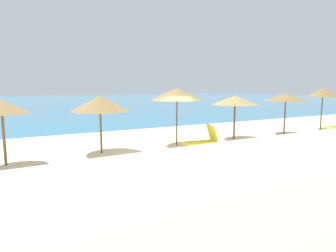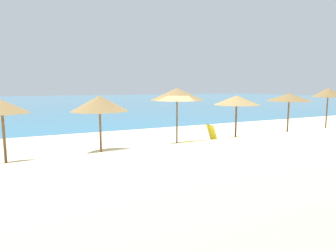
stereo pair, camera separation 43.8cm
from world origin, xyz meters
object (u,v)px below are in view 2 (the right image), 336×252
(beach_umbrella_3, at_px, (2,107))
(beach_umbrella_7, at_px, (289,97))
(beach_umbrella_5, at_px, (177,94))
(beach_umbrella_4, at_px, (100,103))
(lounge_chair_1, at_px, (203,140))
(beach_umbrella_6, at_px, (237,100))
(beach_umbrella_8, at_px, (328,93))

(beach_umbrella_3, height_order, beach_umbrella_7, beach_umbrella_7)
(beach_umbrella_5, bearing_deg, beach_umbrella_3, -178.21)
(beach_umbrella_4, xyz_separation_m, lounge_chair_1, (4.53, -1.33, -1.77))
(beach_umbrella_7, distance_m, lounge_chair_1, 7.12)
(beach_umbrella_3, relative_size, beach_umbrella_5, 0.86)
(beach_umbrella_6, height_order, beach_umbrella_7, beach_umbrella_7)
(beach_umbrella_4, height_order, beach_umbrella_5, beach_umbrella_5)
(beach_umbrella_3, relative_size, beach_umbrella_8, 0.87)
(beach_umbrella_3, bearing_deg, lounge_chair_1, -6.90)
(beach_umbrella_6, relative_size, beach_umbrella_8, 0.89)
(beach_umbrella_5, distance_m, beach_umbrella_7, 7.54)
(beach_umbrella_8, relative_size, lounge_chair_1, 1.64)
(beach_umbrella_7, height_order, beach_umbrella_8, beach_umbrella_8)
(beach_umbrella_3, bearing_deg, beach_umbrella_7, 0.05)
(beach_umbrella_6, bearing_deg, beach_umbrella_7, -2.88)
(beach_umbrella_3, bearing_deg, beach_umbrella_8, 0.66)
(beach_umbrella_3, relative_size, lounge_chair_1, 1.42)
(beach_umbrella_3, xyz_separation_m, lounge_chair_1, (8.24, -1.00, -1.76))
(beach_umbrella_6, xyz_separation_m, lounge_chair_1, (-2.96, -1.20, -1.75))
(beach_umbrella_7, relative_size, beach_umbrella_8, 0.93)
(beach_umbrella_8, bearing_deg, beach_umbrella_3, -179.34)
(beach_umbrella_8, xyz_separation_m, lounge_chair_1, (-10.67, -1.22, -2.09))
(beach_umbrella_4, xyz_separation_m, beach_umbrella_6, (7.50, -0.13, -0.02))
(beach_umbrella_5, xyz_separation_m, beach_umbrella_7, (7.54, -0.22, -0.27))
(beach_umbrella_7, bearing_deg, lounge_chair_1, -171.55)
(beach_umbrella_6, xyz_separation_m, beach_umbrella_8, (7.71, 0.01, 0.34))
(beach_umbrella_7, bearing_deg, beach_umbrella_8, 3.04)
(beach_umbrella_3, bearing_deg, beach_umbrella_5, 1.79)
(beach_umbrella_3, xyz_separation_m, beach_umbrella_4, (3.71, 0.33, 0.01))
(beach_umbrella_8, bearing_deg, beach_umbrella_7, -176.96)
(beach_umbrella_5, bearing_deg, lounge_chair_1, -59.31)
(beach_umbrella_3, bearing_deg, beach_umbrella_6, 1.05)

